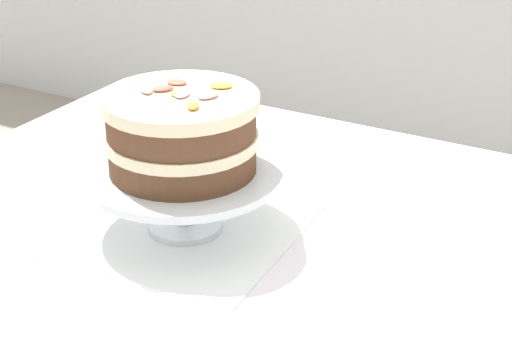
{
  "coord_description": "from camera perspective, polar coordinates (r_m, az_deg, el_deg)",
  "views": [
    {
      "loc": [
        0.43,
        -0.9,
        1.34
      ],
      "look_at": [
        -0.08,
        -0.0,
        0.86
      ],
      "focal_mm": 57.78,
      "sensor_mm": 36.0,
      "label": 1
    }
  ],
  "objects": [
    {
      "name": "cake_stand",
      "position": [
        1.19,
        -5.03,
        -0.64
      ],
      "size": [
        0.29,
        0.29,
        0.1
      ],
      "color": "silver",
      "rests_on": "linen_napkin"
    },
    {
      "name": "linen_napkin",
      "position": [
        1.23,
        -4.89,
        -4.06
      ],
      "size": [
        0.34,
        0.34,
        0.0
      ],
      "primitive_type": "cube",
      "rotation": [
        0.0,
        0.0,
        0.06
      ],
      "color": "white",
      "rests_on": "dining_table"
    },
    {
      "name": "dining_table",
      "position": [
        1.19,
        2.65,
        -10.54
      ],
      "size": [
        1.4,
        1.0,
        0.74
      ],
      "color": "white",
      "rests_on": "ground"
    },
    {
      "name": "layer_cake",
      "position": [
        1.16,
        -5.16,
        2.67
      ],
      "size": [
        0.22,
        0.22,
        0.12
      ],
      "color": "brown",
      "rests_on": "cake_stand"
    }
  ]
}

